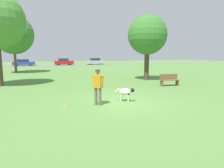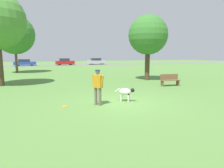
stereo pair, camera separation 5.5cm
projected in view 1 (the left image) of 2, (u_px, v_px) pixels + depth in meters
ground_plane at (121, 103)px, 9.31m from camera, size 120.00×120.00×0.00m
far_road_strip at (51, 65)px, 41.71m from camera, size 120.00×6.00×0.01m
person at (98, 85)px, 8.80m from camera, size 0.47×0.59×1.59m
dog at (126, 92)px, 9.57m from camera, size 0.85×0.68×0.66m
frisbee at (65, 106)px, 8.65m from camera, size 0.23×0.23×0.02m
tree_far_left at (13, 34)px, 23.89m from camera, size 4.72×4.72×6.99m
tree_near_right at (147, 35)px, 17.18m from camera, size 3.39×3.39×5.61m
parked_car_blue at (24, 63)px, 39.69m from camera, size 4.19×1.84×1.32m
parked_car_red at (64, 62)px, 42.61m from camera, size 3.93×1.68×1.42m
parked_car_silver at (95, 61)px, 45.44m from camera, size 3.93×1.93×1.42m
park_bench at (169, 80)px, 14.39m from camera, size 1.44×0.59×0.84m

